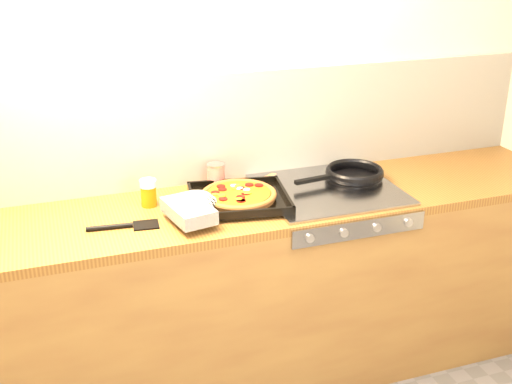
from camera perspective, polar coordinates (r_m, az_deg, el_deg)
name	(u,v)px	position (r m, az deg, el deg)	size (l,w,h in m)	color
room_shell	(213,129)	(2.91, -3.85, 5.60)	(3.20, 3.20, 3.20)	white
counter_run	(234,294)	(2.95, -1.98, -9.09)	(3.20, 0.62, 0.90)	olive
stovetop	(328,190)	(2.89, 6.44, 0.19)	(0.60, 0.56, 0.02)	#94959A
pizza_on_tray	(225,199)	(2.68, -2.78, -0.64)	(0.57, 0.46, 0.07)	black
frying_pan	(353,174)	(2.99, 8.64, 1.59)	(0.46, 0.30, 0.04)	black
tomato_can	(216,176)	(2.89, -3.59, 1.43)	(0.10, 0.10, 0.12)	#A4100D
juice_glass	(149,193)	(2.74, -9.53, -0.05)	(0.09, 0.09, 0.12)	#CC6E0C
wooden_spoon	(258,180)	(2.97, 0.20, 1.05)	(0.28, 0.15, 0.02)	#996441
black_spatula	(125,226)	(2.58, -11.59, -2.99)	(0.29, 0.09, 0.02)	black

